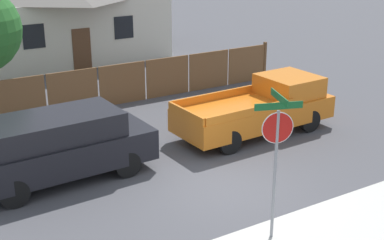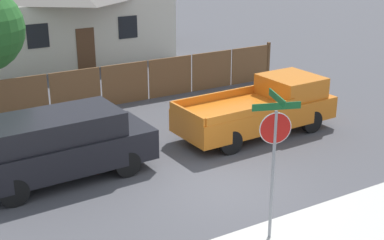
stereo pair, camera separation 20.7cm
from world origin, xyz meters
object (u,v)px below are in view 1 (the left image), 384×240
at_px(house, 56,10).
at_px(red_suv, 59,145).
at_px(stop_sign, 277,142).
at_px(orange_pickup, 261,108).

bearing_deg(house, red_suv, -107.91).
distance_m(house, stop_sign, 19.99).
bearing_deg(orange_pickup, house, 95.95).
height_order(house, orange_pickup, house).
relative_size(house, stop_sign, 3.21).
bearing_deg(stop_sign, red_suv, 139.67).
xyz_separation_m(red_suv, stop_sign, (3.07, -5.24, 1.27)).
bearing_deg(red_suv, stop_sign, -61.94).
relative_size(house, orange_pickup, 1.93).
xyz_separation_m(red_suv, orange_pickup, (6.87, 0.01, -0.14)).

